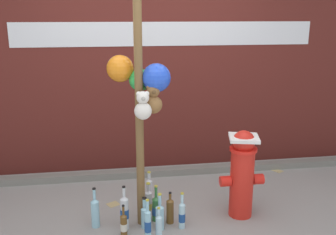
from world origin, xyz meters
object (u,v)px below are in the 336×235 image
(memorial_post, at_px, (140,63))
(fire_hydrant, at_px, (242,172))
(bottle_5, at_px, (124,225))
(bottle_4, at_px, (145,216))
(bottle_10, at_px, (160,216))
(bottle_3, at_px, (182,215))
(bottle_0, at_px, (125,212))
(bottle_6, at_px, (156,208))
(bottle_8, at_px, (170,210))
(bottle_1, at_px, (95,212))
(bottle_7, at_px, (159,227))
(bottle_2, at_px, (149,192))
(bottle_9, at_px, (149,203))
(bottle_11, at_px, (148,225))

(memorial_post, distance_m, fire_hydrant, 1.41)
(fire_hydrant, height_order, bottle_5, fire_hydrant)
(bottle_4, distance_m, bottle_10, 0.14)
(bottle_4, bearing_deg, bottle_3, -9.31)
(bottle_0, bearing_deg, bottle_5, -96.79)
(fire_hydrant, height_order, bottle_10, fire_hydrant)
(bottle_6, distance_m, bottle_8, 0.14)
(bottle_1, distance_m, bottle_4, 0.46)
(memorial_post, distance_m, bottle_7, 1.42)
(bottle_4, xyz_separation_m, bottle_8, (0.24, 0.05, 0.01))
(fire_hydrant, bearing_deg, bottle_6, 178.67)
(bottle_2, distance_m, bottle_7, 0.58)
(bottle_6, relative_size, bottle_9, 1.04)
(bottle_3, bearing_deg, bottle_10, 178.75)
(bottle_4, relative_size, bottle_8, 0.96)
(bottle_3, height_order, bottle_5, bottle_3)
(memorial_post, distance_m, bottle_3, 1.42)
(bottle_0, bearing_deg, bottle_11, -52.36)
(bottle_1, relative_size, bottle_9, 1.12)
(bottle_0, height_order, bottle_11, bottle_0)
(fire_hydrant, relative_size, bottle_3, 2.45)
(bottle_0, xyz_separation_m, bottle_4, (0.18, -0.02, -0.04))
(bottle_1, relative_size, bottle_4, 1.28)
(bottle_8, xyz_separation_m, bottle_11, (-0.24, -0.27, 0.03))
(bottle_0, relative_size, bottle_11, 1.05)
(bottle_6, bearing_deg, bottle_11, -108.40)
(fire_hydrant, distance_m, bottle_5, 1.21)
(bottle_6, bearing_deg, fire_hydrant, -1.33)
(bottle_1, height_order, bottle_3, bottle_1)
(fire_hydrant, distance_m, bottle_1, 1.42)
(memorial_post, height_order, bottle_10, memorial_post)
(bottle_6, xyz_separation_m, bottle_11, (-0.11, -0.34, 0.03))
(bottle_2, bearing_deg, bottle_8, -63.19)
(memorial_post, relative_size, bottle_6, 7.06)
(bottle_6, relative_size, bottle_10, 1.01)
(fire_hydrant, relative_size, bottle_2, 2.18)
(bottle_2, relative_size, bottle_11, 0.99)
(bottle_5, height_order, bottle_6, bottle_6)
(bottle_6, bearing_deg, bottle_10, -85.01)
(bottle_10, relative_size, bottle_11, 0.89)
(bottle_1, xyz_separation_m, bottle_8, (0.69, -0.04, -0.02))
(bottle_3, xyz_separation_m, bottle_7, (-0.23, -0.16, -0.01))
(memorial_post, bearing_deg, bottle_11, -87.91)
(memorial_post, height_order, bottle_9, memorial_post)
(bottle_4, relative_size, bottle_7, 0.98)
(bottle_8, relative_size, bottle_11, 0.79)
(bottle_2, xyz_separation_m, bottle_4, (-0.08, -0.37, -0.05))
(bottle_8, relative_size, bottle_10, 0.88)
(bottle_2, xyz_separation_m, bottle_3, (0.25, -0.42, -0.04))
(bottle_1, bearing_deg, bottle_10, -13.25)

